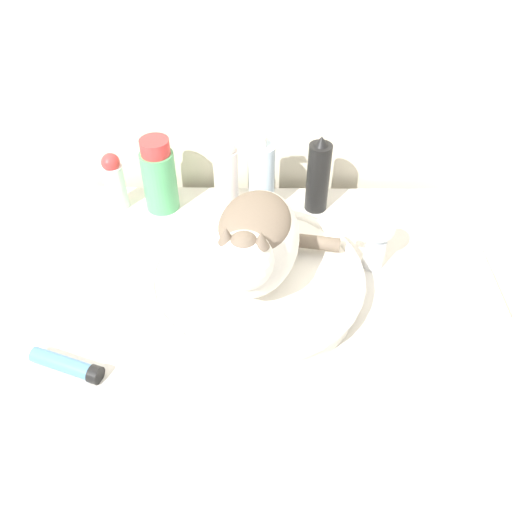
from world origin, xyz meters
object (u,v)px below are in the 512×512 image
(faucet, at_px, (375,237))
(lotion_bottle_white, at_px, (227,173))
(cat, at_px, (255,241))
(hairspray_can_black, at_px, (319,176))
(cream_tube, at_px, (69,365))
(mouthwash_bottle, at_px, (160,176))
(soap_pump_bottle, at_px, (261,177))
(deodorant_stick, at_px, (115,181))

(faucet, relative_size, lotion_bottle_white, 0.71)
(cat, bearing_deg, lotion_bottle_white, -156.76)
(hairspray_can_black, height_order, cream_tube, hairspray_can_black)
(hairspray_can_black, bearing_deg, mouthwash_bottle, -180.00)
(mouthwash_bottle, xyz_separation_m, soap_pump_bottle, (0.23, 0.00, -0.00))
(hairspray_can_black, height_order, soap_pump_bottle, soap_pump_bottle)
(cat, relative_size, deodorant_stick, 2.00)
(deodorant_stick, bearing_deg, hairspray_can_black, 0.00)
(faucet, xyz_separation_m, mouthwash_bottle, (-0.46, 0.20, 0.01))
(hairspray_can_black, xyz_separation_m, deodorant_stick, (-0.46, 0.00, -0.02))
(deodorant_stick, distance_m, lotion_bottle_white, 0.26)
(soap_pump_bottle, bearing_deg, mouthwash_bottle, -180.00)
(soap_pump_bottle, bearing_deg, cream_tube, -125.25)
(faucet, relative_size, hairspray_can_black, 0.71)
(hairspray_can_black, bearing_deg, lotion_bottle_white, 180.00)
(cat, distance_m, deodorant_stick, 0.44)
(soap_pump_bottle, distance_m, cream_tube, 0.57)
(cat, height_order, faucet, cat)
(deodorant_stick, relative_size, soap_pump_bottle, 0.70)
(faucet, xyz_separation_m, cream_tube, (-0.56, -0.27, -0.07))
(soap_pump_bottle, height_order, lotion_bottle_white, soap_pump_bottle)
(lotion_bottle_white, bearing_deg, cat, -76.47)
(mouthwash_bottle, bearing_deg, hairspray_can_black, 0.00)
(faucet, relative_size, cream_tube, 0.99)
(cat, relative_size, hairspray_can_black, 1.50)
(faucet, distance_m, cream_tube, 0.62)
(hairspray_can_black, bearing_deg, deodorant_stick, 180.00)
(cat, bearing_deg, soap_pump_bottle, -171.93)
(mouthwash_bottle, relative_size, deodorant_stick, 1.26)
(cat, xyz_separation_m, hairspray_can_black, (0.14, 0.28, -0.06))
(hairspray_can_black, relative_size, mouthwash_bottle, 1.06)
(soap_pump_bottle, distance_m, lotion_bottle_white, 0.08)
(faucet, bearing_deg, deodorant_stick, -36.89)
(cat, distance_m, cream_tube, 0.39)
(soap_pump_bottle, bearing_deg, cat, -91.63)
(cat, relative_size, faucet, 2.11)
(hairspray_can_black, bearing_deg, faucet, -63.22)
(soap_pump_bottle, bearing_deg, faucet, -40.40)
(hairspray_can_black, relative_size, lotion_bottle_white, 1.00)
(cat, relative_size, mouthwash_bottle, 1.59)
(soap_pump_bottle, relative_size, cream_tube, 1.48)
(faucet, distance_m, deodorant_stick, 0.59)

